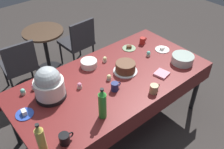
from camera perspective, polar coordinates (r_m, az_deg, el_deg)
The scene contains 25 objects.
ground at distance 3.24m, azimuth 0.00°, elevation -11.17°, with size 9.00×9.00×0.00m, color #383330.
potluck_table at distance 2.76m, azimuth 0.00°, elevation -1.83°, with size 2.20×1.10×0.75m.
frosted_layer_cake at distance 2.78m, azimuth 3.10°, elevation 1.62°, with size 0.27×0.27×0.12m.
slow_cooker at distance 2.46m, azimuth -14.26°, elevation -2.23°, with size 0.31×0.31×0.35m.
glass_salad_bowl at distance 3.04m, azimuth 15.86°, elevation 3.44°, with size 0.26×0.26×0.10m, color #B2C6BC.
ceramic_snack_bowl at distance 2.88m, azimuth -5.30°, elevation 2.52°, with size 0.19×0.19×0.08m, color silver.
dessert_plate_sage at distance 3.21m, azimuth 3.92°, elevation 6.12°, with size 0.17×0.17×0.04m.
dessert_plate_white at distance 3.24m, azimuth 11.45°, elevation 5.73°, with size 0.18×0.18×0.04m.
dessert_plate_cobalt at distance 2.46m, azimuth -19.42°, elevation -8.43°, with size 0.17×0.17×0.05m.
cupcake_berry at distance 3.08m, azimuth 8.36°, elevation 4.73°, with size 0.05×0.05×0.07m.
cupcake_vanilla at distance 2.60m, azimuth -7.44°, elevation -2.53°, with size 0.05×0.05×0.07m.
cupcake_mint at distance 2.66m, azimuth -19.74°, elevation -3.72°, with size 0.05×0.05×0.07m.
cupcake_lemon at distance 2.95m, azimuth -1.66°, elevation 3.51°, with size 0.05×0.05×0.07m.
cupcake_rose at distance 2.68m, azimuth -17.43°, elevation -2.77°, with size 0.05×0.05×0.07m.
cupcake_cocoa at distance 2.68m, azimuth -0.75°, elevation -0.63°, with size 0.05×0.05×0.07m.
soda_bottle_ginger_ale at distance 2.05m, azimuth -16.04°, elevation -13.89°, with size 0.07×0.07×0.30m.
soda_bottle_lime_soda at distance 2.20m, azimuth -2.21°, elevation -6.77°, with size 0.07×0.07×0.33m.
coffee_mug_black at distance 2.13m, azimuth -10.77°, elevation -14.25°, with size 0.13×0.09×0.10m.
coffee_mug_tan at distance 2.55m, azimuth 9.61°, elevation -3.23°, with size 0.13×0.09×0.09m.
coffee_mug_navy at distance 2.54m, azimuth 0.69°, elevation -2.74°, with size 0.12×0.08×0.09m.
coffee_mug_red at distance 3.32m, azimuth 7.03°, elevation 7.70°, with size 0.11×0.07×0.09m.
paper_napkin_stack at distance 2.81m, azimuth 11.33°, elevation 0.17°, with size 0.14×0.14×0.02m, color pink.
maroon_chair_left at distance 3.61m, azimuth -20.42°, elevation 2.38°, with size 0.48×0.48×0.85m.
maroon_chair_right at distance 3.93m, azimuth -7.69°, elevation 7.76°, with size 0.46×0.46×0.85m.
round_cafe_table at distance 3.92m, azimuth -15.07°, elevation 6.78°, with size 0.60×0.60×0.72m.
Camera 1 is at (-1.36, -1.62, 2.46)m, focal length 39.91 mm.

